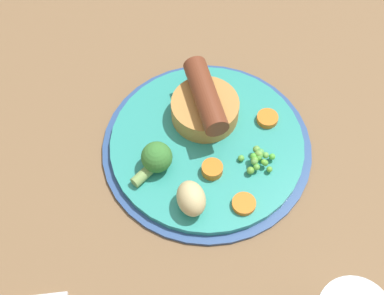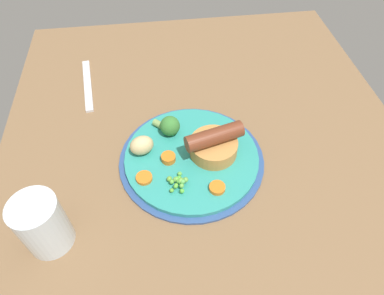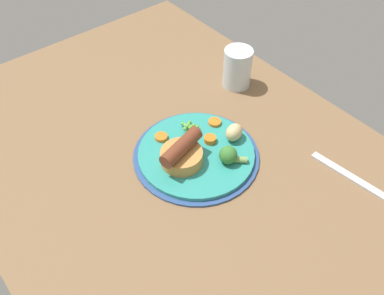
{
  "view_description": "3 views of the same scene",
  "coord_description": "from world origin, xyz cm",
  "px_view_note": "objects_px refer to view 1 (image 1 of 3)",
  "views": [
    {
      "loc": [
        6.25,
        39.66,
        62.03
      ],
      "look_at": [
        6.11,
        5.31,
        6.27
      ],
      "focal_mm": 50.0,
      "sensor_mm": 36.0,
      "label": 1
    },
    {
      "loc": [
        -35.26,
        8.52,
        53.51
      ],
      "look_at": [
        4.98,
        3.16,
        5.7
      ],
      "focal_mm": 32.0,
      "sensor_mm": 36.0,
      "label": 2
    },
    {
      "loc": [
        51.64,
        -36.49,
        70.64
      ],
      "look_at": [
        4.07,
        2.29,
        6.34
      ],
      "focal_mm": 40.0,
      "sensor_mm": 36.0,
      "label": 3
    }
  ],
  "objects_px": {
    "sausage_pudding": "(205,105)",
    "potato_chunk_0": "(191,199)",
    "carrot_slice_4": "(267,118)",
    "carrot_slice_0": "(242,204)",
    "carrot_slice_1": "(212,169)",
    "broccoli_floret_near": "(156,159)",
    "pea_pile": "(258,158)",
    "dinner_plate": "(207,145)"
  },
  "relations": [
    {
      "from": "carrot_slice_1",
      "to": "sausage_pudding",
      "type": "bearing_deg",
      "value": -84.8
    },
    {
      "from": "sausage_pudding",
      "to": "potato_chunk_0",
      "type": "distance_m",
      "value": 0.13
    },
    {
      "from": "potato_chunk_0",
      "to": "carrot_slice_1",
      "type": "height_order",
      "value": "potato_chunk_0"
    },
    {
      "from": "pea_pile",
      "to": "potato_chunk_0",
      "type": "relative_size",
      "value": 1.11
    },
    {
      "from": "pea_pile",
      "to": "carrot_slice_1",
      "type": "height_order",
      "value": "pea_pile"
    },
    {
      "from": "pea_pile",
      "to": "potato_chunk_0",
      "type": "bearing_deg",
      "value": 35.39
    },
    {
      "from": "carrot_slice_0",
      "to": "potato_chunk_0",
      "type": "bearing_deg",
      "value": 0.18
    },
    {
      "from": "carrot_slice_0",
      "to": "dinner_plate",
      "type": "bearing_deg",
      "value": -66.1
    },
    {
      "from": "carrot_slice_0",
      "to": "carrot_slice_4",
      "type": "bearing_deg",
      "value": -107.88
    },
    {
      "from": "dinner_plate",
      "to": "carrot_slice_0",
      "type": "bearing_deg",
      "value": 113.9
    },
    {
      "from": "sausage_pudding",
      "to": "carrot_slice_4",
      "type": "relative_size",
      "value": 3.97
    },
    {
      "from": "sausage_pudding",
      "to": "carrot_slice_1",
      "type": "bearing_deg",
      "value": -9.63
    },
    {
      "from": "sausage_pudding",
      "to": "pea_pile",
      "type": "xyz_separation_m",
      "value": [
        -0.06,
        0.07,
        -0.01
      ]
    },
    {
      "from": "potato_chunk_0",
      "to": "sausage_pudding",
      "type": "bearing_deg",
      "value": -97.97
    },
    {
      "from": "dinner_plate",
      "to": "carrot_slice_1",
      "type": "relative_size",
      "value": 10.28
    },
    {
      "from": "dinner_plate",
      "to": "carrot_slice_4",
      "type": "distance_m",
      "value": 0.09
    },
    {
      "from": "pea_pile",
      "to": "carrot_slice_4",
      "type": "relative_size",
      "value": 1.77
    },
    {
      "from": "broccoli_floret_near",
      "to": "potato_chunk_0",
      "type": "height_order",
      "value": "broccoli_floret_near"
    },
    {
      "from": "sausage_pudding",
      "to": "broccoli_floret_near",
      "type": "distance_m",
      "value": 0.1
    },
    {
      "from": "dinner_plate",
      "to": "carrot_slice_0",
      "type": "relative_size",
      "value": 9.43
    },
    {
      "from": "potato_chunk_0",
      "to": "carrot_slice_4",
      "type": "xyz_separation_m",
      "value": [
        -0.1,
        -0.12,
        -0.01
      ]
    },
    {
      "from": "sausage_pudding",
      "to": "potato_chunk_0",
      "type": "bearing_deg",
      "value": -22.79
    },
    {
      "from": "broccoli_floret_near",
      "to": "carrot_slice_4",
      "type": "xyz_separation_m",
      "value": [
        -0.14,
        -0.07,
        -0.01
      ]
    },
    {
      "from": "potato_chunk_0",
      "to": "carrot_slice_1",
      "type": "xyz_separation_m",
      "value": [
        -0.03,
        -0.05,
        -0.01
      ]
    },
    {
      "from": "potato_chunk_0",
      "to": "pea_pile",
      "type": "bearing_deg",
      "value": -144.61
    },
    {
      "from": "carrot_slice_1",
      "to": "carrot_slice_4",
      "type": "distance_m",
      "value": 0.11
    },
    {
      "from": "pea_pile",
      "to": "sausage_pudding",
      "type": "bearing_deg",
      "value": -48.15
    },
    {
      "from": "dinner_plate",
      "to": "broccoli_floret_near",
      "type": "bearing_deg",
      "value": 28.95
    },
    {
      "from": "broccoli_floret_near",
      "to": "sausage_pudding",
      "type": "bearing_deg",
      "value": 4.09
    },
    {
      "from": "pea_pile",
      "to": "carrot_slice_4",
      "type": "height_order",
      "value": "pea_pile"
    },
    {
      "from": "carrot_slice_1",
      "to": "carrot_slice_4",
      "type": "relative_size",
      "value": 0.95
    },
    {
      "from": "broccoli_floret_near",
      "to": "carrot_slice_4",
      "type": "height_order",
      "value": "broccoli_floret_near"
    },
    {
      "from": "dinner_plate",
      "to": "carrot_slice_1",
      "type": "height_order",
      "value": "carrot_slice_1"
    },
    {
      "from": "potato_chunk_0",
      "to": "carrot_slice_0",
      "type": "xyz_separation_m",
      "value": [
        -0.06,
        -0.0,
        -0.02
      ]
    },
    {
      "from": "carrot_slice_4",
      "to": "broccoli_floret_near",
      "type": "bearing_deg",
      "value": 26.09
    },
    {
      "from": "sausage_pudding",
      "to": "carrot_slice_0",
      "type": "xyz_separation_m",
      "value": [
        -0.04,
        0.13,
        -0.02
      ]
    },
    {
      "from": "pea_pile",
      "to": "carrot_slice_0",
      "type": "height_order",
      "value": "pea_pile"
    },
    {
      "from": "potato_chunk_0",
      "to": "carrot_slice_0",
      "type": "distance_m",
      "value": 0.06
    },
    {
      "from": "dinner_plate",
      "to": "carrot_slice_0",
      "type": "height_order",
      "value": "carrot_slice_0"
    },
    {
      "from": "sausage_pudding",
      "to": "carrot_slice_4",
      "type": "distance_m",
      "value": 0.08
    },
    {
      "from": "sausage_pudding",
      "to": "potato_chunk_0",
      "type": "height_order",
      "value": "sausage_pudding"
    },
    {
      "from": "carrot_slice_1",
      "to": "broccoli_floret_near",
      "type": "bearing_deg",
      "value": -6.68
    }
  ]
}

